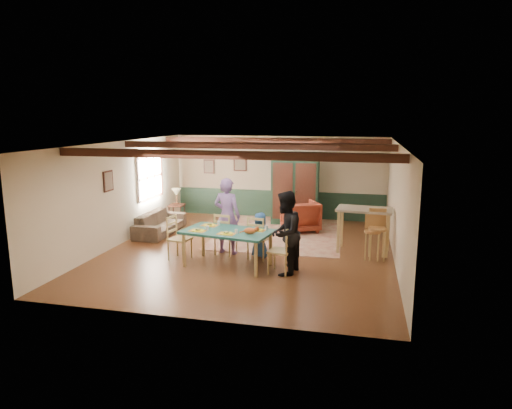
% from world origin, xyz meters
% --- Properties ---
extents(floor, '(8.00, 8.00, 0.00)m').
position_xyz_m(floor, '(0.00, 0.00, 0.00)').
color(floor, '#4D2815').
rests_on(floor, ground).
extents(wall_back, '(7.00, 0.02, 2.70)m').
position_xyz_m(wall_back, '(0.00, 4.00, 1.35)').
color(wall_back, beige).
rests_on(wall_back, floor).
extents(wall_left, '(0.02, 8.00, 2.70)m').
position_xyz_m(wall_left, '(-3.50, 0.00, 1.35)').
color(wall_left, beige).
rests_on(wall_left, floor).
extents(wall_right, '(0.02, 8.00, 2.70)m').
position_xyz_m(wall_right, '(3.50, 0.00, 1.35)').
color(wall_right, beige).
rests_on(wall_right, floor).
extents(ceiling, '(7.00, 8.00, 0.02)m').
position_xyz_m(ceiling, '(0.00, 0.00, 2.70)').
color(ceiling, beige).
rests_on(ceiling, wall_back).
extents(wainscot_back, '(6.95, 0.03, 0.90)m').
position_xyz_m(wainscot_back, '(0.00, 3.98, 0.45)').
color(wainscot_back, '#1B3225').
rests_on(wainscot_back, floor).
extents(ceiling_beam_front, '(6.95, 0.16, 0.16)m').
position_xyz_m(ceiling_beam_front, '(0.00, -2.30, 2.61)').
color(ceiling_beam_front, black).
rests_on(ceiling_beam_front, ceiling).
extents(ceiling_beam_mid, '(6.95, 0.16, 0.16)m').
position_xyz_m(ceiling_beam_mid, '(0.00, 0.40, 2.61)').
color(ceiling_beam_mid, black).
rests_on(ceiling_beam_mid, ceiling).
extents(ceiling_beam_back, '(6.95, 0.16, 0.16)m').
position_xyz_m(ceiling_beam_back, '(0.00, 3.00, 2.61)').
color(ceiling_beam_back, black).
rests_on(ceiling_beam_back, ceiling).
extents(window_left, '(0.06, 1.60, 1.30)m').
position_xyz_m(window_left, '(-3.47, 1.70, 1.55)').
color(window_left, white).
rests_on(window_left, wall_left).
extents(picture_left_wall, '(0.04, 0.42, 0.52)m').
position_xyz_m(picture_left_wall, '(-3.47, -0.60, 1.75)').
color(picture_left_wall, gray).
rests_on(picture_left_wall, wall_left).
extents(picture_back_a, '(0.45, 0.04, 0.55)m').
position_xyz_m(picture_back_a, '(-1.30, 3.97, 1.80)').
color(picture_back_a, gray).
rests_on(picture_back_a, wall_back).
extents(picture_back_b, '(0.38, 0.04, 0.48)m').
position_xyz_m(picture_back_b, '(-2.40, 3.97, 1.65)').
color(picture_back_b, gray).
rests_on(picture_back_b, wall_back).
extents(dining_table, '(2.12, 1.40, 0.82)m').
position_xyz_m(dining_table, '(-0.20, -1.22, 0.41)').
color(dining_table, '#1A544B').
rests_on(dining_table, floor).
extents(dining_chair_far_left, '(0.53, 0.55, 1.04)m').
position_xyz_m(dining_chair_far_left, '(-0.51, -0.37, 0.52)').
color(dining_chair_far_left, tan).
rests_on(dining_chair_far_left, floor).
extents(dining_chair_far_right, '(0.53, 0.55, 1.04)m').
position_xyz_m(dining_chair_far_right, '(0.36, -0.51, 0.52)').
color(dining_chair_far_right, tan).
rests_on(dining_chair_far_right, floor).
extents(dining_chair_end_left, '(0.55, 0.53, 1.04)m').
position_xyz_m(dining_chair_end_left, '(-1.44, -1.01, 0.52)').
color(dining_chair_end_left, tan).
rests_on(dining_chair_end_left, floor).
extents(dining_chair_end_right, '(0.55, 0.53, 1.04)m').
position_xyz_m(dining_chair_end_right, '(1.03, -1.42, 0.52)').
color(dining_chair_end_right, tan).
rests_on(dining_chair_end_right, floor).
extents(person_man, '(0.75, 0.56, 1.88)m').
position_xyz_m(person_man, '(-0.49, -0.28, 0.94)').
color(person_man, '#805D9F').
rests_on(person_man, floor).
extents(person_woman, '(0.82, 0.98, 1.80)m').
position_xyz_m(person_woman, '(1.14, -1.44, 0.90)').
color(person_woman, black).
rests_on(person_woman, floor).
extents(person_child, '(0.59, 0.43, 1.10)m').
position_xyz_m(person_child, '(0.37, -0.43, 0.55)').
color(person_child, '#255194').
rests_on(person_child, floor).
extents(cat, '(0.41, 0.22, 0.20)m').
position_xyz_m(cat, '(0.37, -1.42, 0.92)').
color(cat, orange).
rests_on(cat, dining_table).
extents(place_setting_near_left, '(0.48, 0.40, 0.11)m').
position_xyz_m(place_setting_near_left, '(-0.84, -1.39, 0.87)').
color(place_setting_near_left, yellow).
rests_on(place_setting_near_left, dining_table).
extents(place_setting_near_center, '(0.48, 0.40, 0.11)m').
position_xyz_m(place_setting_near_center, '(-0.14, -1.50, 0.87)').
color(place_setting_near_center, yellow).
rests_on(place_setting_near_center, dining_table).
extents(place_setting_far_left, '(0.48, 0.40, 0.11)m').
position_xyz_m(place_setting_far_left, '(-0.75, -0.85, 0.87)').
color(place_setting_far_left, yellow).
rests_on(place_setting_far_left, dining_table).
extents(place_setting_far_right, '(0.48, 0.40, 0.11)m').
position_xyz_m(place_setting_far_right, '(0.43, -1.05, 0.87)').
color(place_setting_far_right, yellow).
rests_on(place_setting_far_right, dining_table).
extents(area_rug, '(3.61, 4.26, 0.01)m').
position_xyz_m(area_rug, '(0.44, 1.91, 0.01)').
color(area_rug, tan).
rests_on(area_rug, floor).
extents(armoire, '(1.60, 0.66, 2.25)m').
position_xyz_m(armoire, '(0.68, 3.18, 1.12)').
color(armoire, black).
rests_on(armoire, floor).
extents(armchair, '(1.31, 1.32, 0.90)m').
position_xyz_m(armchair, '(0.98, 2.30, 0.45)').
color(armchair, '#551811').
rests_on(armchair, floor).
extents(sofa, '(0.82, 2.08, 0.61)m').
position_xyz_m(sofa, '(-2.95, 1.15, 0.30)').
color(sofa, '#3B3025').
rests_on(sofa, floor).
extents(end_table, '(0.49, 0.49, 0.56)m').
position_xyz_m(end_table, '(-3.04, 2.59, 0.28)').
color(end_table, black).
rests_on(end_table, floor).
extents(table_lamp, '(0.30, 0.30, 0.52)m').
position_xyz_m(table_lamp, '(-3.04, 2.59, 0.82)').
color(table_lamp, tan).
rests_on(table_lamp, end_table).
extents(counter_table, '(1.40, 0.90, 1.11)m').
position_xyz_m(counter_table, '(2.78, 0.58, 0.56)').
color(counter_table, '#B6A88E').
rests_on(counter_table, floor).
extents(bar_stool_left, '(0.39, 0.43, 1.09)m').
position_xyz_m(bar_stool_left, '(2.98, 0.03, 0.54)').
color(bar_stool_left, '#A47240').
rests_on(bar_stool_left, floor).
extents(bar_stool_right, '(0.45, 0.49, 1.20)m').
position_xyz_m(bar_stool_right, '(3.09, 0.04, 0.60)').
color(bar_stool_right, '#A47240').
rests_on(bar_stool_right, floor).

